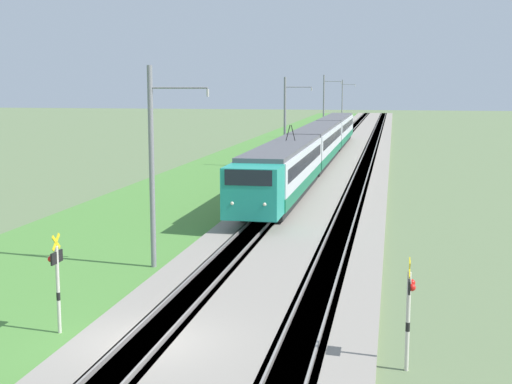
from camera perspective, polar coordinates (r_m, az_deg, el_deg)
The scene contains 13 objects.
ground_plane at distance 21.36m, azimuth -8.83°, elevation -12.52°, with size 400.00×400.00×0.00m, color #60754C.
ballast_main at distance 69.47m, azimuth 5.16°, elevation 2.36°, with size 240.00×4.40×0.30m.
ballast_adjacent at distance 69.17m, azimuth 8.80°, elevation 2.27°, with size 240.00×4.40×0.30m.
track_main at distance 69.47m, azimuth 5.16°, elevation 2.37°, with size 240.00×1.57×0.45m.
track_adjacent at distance 69.17m, azimuth 8.80°, elevation 2.28°, with size 240.00×1.57×0.45m.
grass_verge at distance 70.34m, azimuth 0.24°, elevation 2.40°, with size 240.00×13.12×0.12m.
passenger_train at distance 66.59m, azimuth 4.95°, elevation 3.95°, with size 64.13×2.98×4.93m.
crossing_signal_near at distance 22.53m, azimuth -15.64°, elevation -6.40°, with size 0.70×0.23×3.22m.
crossing_signal_far at distance 19.64m, azimuth 12.15°, elevation -8.70°, with size 0.70×0.23×3.11m.
catenary_mast_near at distance 29.42m, azimuth -8.24°, elevation 2.06°, with size 0.22×2.56×8.43m.
catenary_mast_mid at distance 64.86m, azimuth 2.38°, elevation 5.63°, with size 0.22×2.56×8.33m.
catenary_mast_far at distance 101.01m, azimuth 5.47°, elevation 6.85°, with size 0.22×2.56×8.99m.
catenary_mast_distant at distance 137.33m, azimuth 6.93°, elevation 7.19°, with size 0.22×2.56×8.55m.
Camera 1 is at (-18.72, -6.86, 7.66)m, focal length 50.00 mm.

